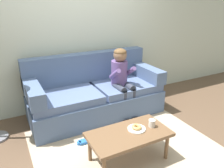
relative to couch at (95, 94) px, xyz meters
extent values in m
plane|color=brown|center=(-0.02, -0.85, -0.35)|extent=(10.00, 10.00, 0.00)
cube|color=beige|center=(-0.02, 0.55, 1.05)|extent=(8.00, 0.10, 2.80)
cube|color=tan|center=(-0.02, -1.10, -0.34)|extent=(2.25, 2.06, 0.01)
cube|color=slate|center=(0.00, -0.05, -0.16)|extent=(2.11, 0.90, 0.38)
cube|color=slate|center=(-0.53, -0.10, 0.09)|extent=(1.01, 0.74, 0.12)
cube|color=slate|center=(0.53, -0.10, 0.09)|extent=(1.01, 0.74, 0.12)
cube|color=slate|center=(0.00, 0.30, 0.39)|extent=(2.11, 0.20, 0.48)
cube|color=slate|center=(-0.96, -0.05, 0.26)|extent=(0.20, 0.90, 0.22)
cube|color=slate|center=(0.96, -0.05, 0.26)|extent=(0.20, 0.90, 0.22)
cube|color=brown|center=(-0.12, -1.25, 0.01)|extent=(0.94, 0.51, 0.04)
cylinder|color=brown|center=(0.29, -1.44, -0.18)|extent=(0.04, 0.04, 0.34)
cylinder|color=brown|center=(-0.53, -1.06, -0.18)|extent=(0.04, 0.04, 0.34)
cylinder|color=brown|center=(0.29, -1.06, -0.18)|extent=(0.04, 0.04, 0.34)
cylinder|color=#664C84|center=(0.38, -0.13, 0.35)|extent=(0.26, 0.26, 0.40)
sphere|color=#846047|center=(0.38, -0.15, 0.65)|extent=(0.21, 0.21, 0.21)
ellipsoid|color=brown|center=(0.38, -0.15, 0.69)|extent=(0.20, 0.20, 0.12)
cylinder|color=#333847|center=(0.30, -0.28, 0.16)|extent=(0.11, 0.30, 0.11)
cylinder|color=#333847|center=(0.30, -0.43, -0.07)|extent=(0.09, 0.09, 0.44)
cube|color=black|center=(0.30, -0.48, -0.32)|extent=(0.10, 0.20, 0.06)
cylinder|color=#664C84|center=(0.24, -0.24, 0.38)|extent=(0.07, 0.29, 0.23)
cylinder|color=#333847|center=(0.46, -0.28, 0.16)|extent=(0.11, 0.30, 0.11)
cylinder|color=#333847|center=(0.46, -0.43, -0.07)|extent=(0.09, 0.09, 0.44)
cube|color=black|center=(0.46, -0.48, -0.32)|extent=(0.10, 0.20, 0.06)
cylinder|color=#664C84|center=(0.52, -0.24, 0.38)|extent=(0.07, 0.29, 0.23)
cylinder|color=white|center=(0.00, -1.23, 0.04)|extent=(0.21, 0.21, 0.01)
torus|color=tan|center=(0.00, -1.23, 0.06)|extent=(0.15, 0.15, 0.04)
cylinder|color=silver|center=(0.19, -1.26, 0.07)|extent=(0.08, 0.08, 0.09)
cube|color=blue|center=(-0.46, -0.70, -0.33)|extent=(0.16, 0.09, 0.05)
cylinder|color=blue|center=(-0.54, -0.70, -0.33)|extent=(0.06, 0.06, 0.05)
cylinder|color=blue|center=(-0.37, -0.70, -0.33)|extent=(0.06, 0.06, 0.05)
camera|label=1|loc=(-1.28, -3.06, 1.45)|focal=35.31mm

